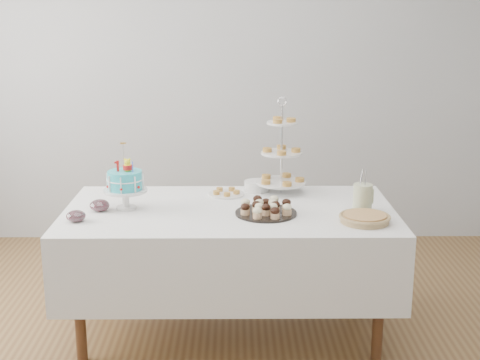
{
  "coord_description": "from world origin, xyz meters",
  "views": [
    {
      "loc": [
        0.03,
        -3.43,
        1.91
      ],
      "look_at": [
        0.06,
        0.3,
        0.94
      ],
      "focal_mm": 50.0,
      "sensor_mm": 36.0,
      "label": 1
    }
  ],
  "objects_px": {
    "plate_stack": "(257,186)",
    "pastry_plate": "(226,193)",
    "table": "(230,246)",
    "tiered_stand": "(282,153)",
    "birthday_cake": "(126,191)",
    "pie": "(365,218)",
    "jam_bowl_a": "(76,216)",
    "cupcake_tray": "(266,207)",
    "jam_bowl_b": "(100,206)",
    "utensil_pitcher": "(363,197)"
  },
  "relations": [
    {
      "from": "birthday_cake",
      "to": "cupcake_tray",
      "type": "xyz_separation_m",
      "value": [
        0.81,
        -0.11,
        -0.07
      ]
    },
    {
      "from": "birthday_cake",
      "to": "tiered_stand",
      "type": "xyz_separation_m",
      "value": [
        0.93,
        0.35,
        0.15
      ]
    },
    {
      "from": "pie",
      "to": "plate_stack",
      "type": "bearing_deg",
      "value": 130.96
    },
    {
      "from": "jam_bowl_b",
      "to": "pie",
      "type": "bearing_deg",
      "value": -8.51
    },
    {
      "from": "jam_bowl_b",
      "to": "jam_bowl_a",
      "type": "bearing_deg",
      "value": -114.74
    },
    {
      "from": "plate_stack",
      "to": "pastry_plate",
      "type": "xyz_separation_m",
      "value": [
        -0.19,
        -0.1,
        -0.02
      ]
    },
    {
      "from": "pie",
      "to": "jam_bowl_b",
      "type": "distance_m",
      "value": 1.51
    },
    {
      "from": "table",
      "to": "tiered_stand",
      "type": "distance_m",
      "value": 0.68
    },
    {
      "from": "table",
      "to": "pastry_plate",
      "type": "distance_m",
      "value": 0.38
    },
    {
      "from": "plate_stack",
      "to": "pie",
      "type": "bearing_deg",
      "value": -49.04
    },
    {
      "from": "birthday_cake",
      "to": "pie",
      "type": "height_order",
      "value": "birthday_cake"
    },
    {
      "from": "cupcake_tray",
      "to": "pie",
      "type": "distance_m",
      "value": 0.55
    },
    {
      "from": "plate_stack",
      "to": "jam_bowl_b",
      "type": "relative_size",
      "value": 1.41
    },
    {
      "from": "jam_bowl_a",
      "to": "utensil_pitcher",
      "type": "distance_m",
      "value": 1.62
    },
    {
      "from": "pastry_plate",
      "to": "jam_bowl_b",
      "type": "height_order",
      "value": "jam_bowl_b"
    },
    {
      "from": "plate_stack",
      "to": "table",
      "type": "bearing_deg",
      "value": -113.36
    },
    {
      "from": "cupcake_tray",
      "to": "plate_stack",
      "type": "bearing_deg",
      "value": 94.07
    },
    {
      "from": "cupcake_tray",
      "to": "tiered_stand",
      "type": "distance_m",
      "value": 0.52
    },
    {
      "from": "plate_stack",
      "to": "jam_bowl_b",
      "type": "xyz_separation_m",
      "value": [
        -0.92,
        -0.43,
        0.0
      ]
    },
    {
      "from": "plate_stack",
      "to": "jam_bowl_a",
      "type": "bearing_deg",
      "value": -148.14
    },
    {
      "from": "utensil_pitcher",
      "to": "plate_stack",
      "type": "bearing_deg",
      "value": 158.44
    },
    {
      "from": "jam_bowl_a",
      "to": "pastry_plate",
      "type": "bearing_deg",
      "value": 32.82
    },
    {
      "from": "tiered_stand",
      "to": "utensil_pitcher",
      "type": "distance_m",
      "value": 0.62
    },
    {
      "from": "cupcake_tray",
      "to": "utensil_pitcher",
      "type": "distance_m",
      "value": 0.56
    },
    {
      "from": "plate_stack",
      "to": "jam_bowl_b",
      "type": "bearing_deg",
      "value": -154.88
    },
    {
      "from": "birthday_cake",
      "to": "jam_bowl_b",
      "type": "bearing_deg",
      "value": -161.67
    },
    {
      "from": "plate_stack",
      "to": "jam_bowl_a",
      "type": "height_order",
      "value": "same"
    },
    {
      "from": "table",
      "to": "jam_bowl_a",
      "type": "bearing_deg",
      "value": -164.73
    },
    {
      "from": "pie",
      "to": "jam_bowl_a",
      "type": "bearing_deg",
      "value": 179.05
    },
    {
      "from": "pie",
      "to": "tiered_stand",
      "type": "xyz_separation_m",
      "value": [
        -0.42,
        0.61,
        0.23
      ]
    },
    {
      "from": "cupcake_tray",
      "to": "plate_stack",
      "type": "relative_size",
      "value": 2.18
    },
    {
      "from": "utensil_pitcher",
      "to": "cupcake_tray",
      "type": "bearing_deg",
      "value": -159.15
    },
    {
      "from": "cupcake_tray",
      "to": "plate_stack",
      "type": "distance_m",
      "value": 0.5
    },
    {
      "from": "birthday_cake",
      "to": "utensil_pitcher",
      "type": "bearing_deg",
      "value": 1.3
    },
    {
      "from": "table",
      "to": "jam_bowl_a",
      "type": "distance_m",
      "value": 0.91
    },
    {
      "from": "jam_bowl_a",
      "to": "utensil_pitcher",
      "type": "xyz_separation_m",
      "value": [
        1.61,
        0.17,
        0.06
      ]
    },
    {
      "from": "birthday_cake",
      "to": "tiered_stand",
      "type": "bearing_deg",
      "value": 24.37
    },
    {
      "from": "birthday_cake",
      "to": "plate_stack",
      "type": "relative_size",
      "value": 2.4
    },
    {
      "from": "plate_stack",
      "to": "birthday_cake",
      "type": "bearing_deg",
      "value": -153.03
    },
    {
      "from": "table",
      "to": "pie",
      "type": "height_order",
      "value": "pie"
    },
    {
      "from": "pie",
      "to": "utensil_pitcher",
      "type": "distance_m",
      "value": 0.21
    },
    {
      "from": "pie",
      "to": "jam_bowl_a",
      "type": "distance_m",
      "value": 1.58
    },
    {
      "from": "table",
      "to": "jam_bowl_b",
      "type": "bearing_deg",
      "value": -177.53
    },
    {
      "from": "pastry_plate",
      "to": "cupcake_tray",
      "type": "bearing_deg",
      "value": -60.11
    },
    {
      "from": "pie",
      "to": "plate_stack",
      "type": "height_order",
      "value": "plate_stack"
    },
    {
      "from": "birthday_cake",
      "to": "pastry_plate",
      "type": "xyz_separation_m",
      "value": [
        0.58,
        0.29,
        -0.09
      ]
    },
    {
      "from": "pastry_plate",
      "to": "table",
      "type": "bearing_deg",
      "value": -85.78
    },
    {
      "from": "tiered_stand",
      "to": "jam_bowl_a",
      "type": "height_order",
      "value": "tiered_stand"
    },
    {
      "from": "plate_stack",
      "to": "utensil_pitcher",
      "type": "bearing_deg",
      "value": -37.53
    },
    {
      "from": "pastry_plate",
      "to": "jam_bowl_b",
      "type": "distance_m",
      "value": 0.8
    }
  ]
}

